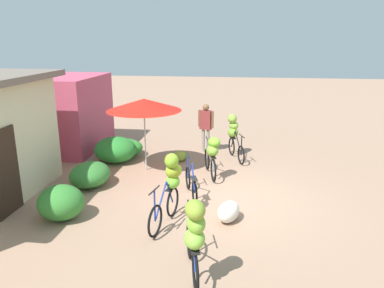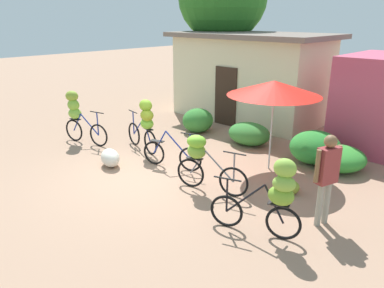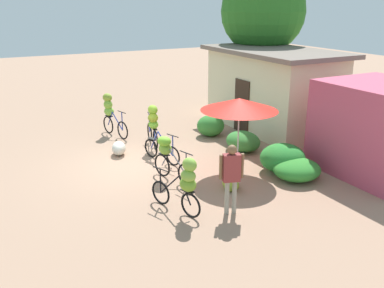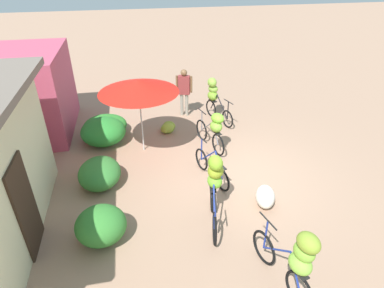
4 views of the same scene
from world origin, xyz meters
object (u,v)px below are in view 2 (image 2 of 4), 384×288
bicycle_rightmost (275,193)px  building_low (250,76)px  market_umbrella (274,88)px  bicycle_center_loaded (172,155)px  banana_pile_on_ground (287,185)px  person_vendor (327,171)px  produce_sack (110,158)px  bicycle_by_shop (202,157)px  bicycle_leftmost (77,113)px  bicycle_near_pile (145,122)px

bicycle_rightmost → building_low: bearing=128.3°
market_umbrella → bicycle_center_loaded: bearing=-137.6°
bicycle_rightmost → banana_pile_on_ground: (-0.72, 1.74, -0.69)m
building_low → person_vendor: building_low is taller
bicycle_center_loaded → produce_sack: 1.57m
bicycle_by_shop → banana_pile_on_ground: bicycle_by_shop is taller
market_umbrella → bicycle_by_shop: market_umbrella is taller
bicycle_by_shop → produce_sack: size_ratio=2.33×
building_low → market_umbrella: bearing=-48.7°
market_umbrella → bicycle_leftmost: size_ratio=1.36×
produce_sack → building_low: bearing=92.6°
market_umbrella → bicycle_by_shop: bearing=-101.3°
building_low → bicycle_by_shop: 6.52m
building_low → produce_sack: building_low is taller
banana_pile_on_ground → bicycle_center_loaded: bearing=-164.5°
banana_pile_on_ground → person_vendor: 1.64m
bicycle_center_loaded → bicycle_by_shop: bearing=-16.7°
building_low → bicycle_leftmost: size_ratio=3.51×
bicycle_rightmost → produce_sack: (-4.72, -0.03, -0.63)m
bicycle_center_loaded → banana_pile_on_ground: 2.90m
bicycle_near_pile → bicycle_rightmost: (4.84, -1.24, -0.04)m
produce_sack → person_vendor: bearing=11.2°
market_umbrella → bicycle_center_loaded: 2.95m
bicycle_leftmost → bicycle_near_pile: 2.30m
bicycle_rightmost → person_vendor: (0.42, 0.99, 0.20)m
bicycle_center_loaded → bicycle_by_shop: 1.50m
building_low → bicycle_rightmost: building_low is taller
building_low → bicycle_by_shop: (2.88, -5.79, -0.79)m
banana_pile_on_ground → bicycle_by_shop: bearing=-139.8°
bicycle_near_pile → produce_sack: bicycle_near_pile is taller
bicycle_leftmost → bicycle_rightmost: bicycle_leftmost is taller
produce_sack → person_vendor: person_vendor is taller
bicycle_rightmost → person_vendor: size_ratio=0.91×
bicycle_leftmost → banana_pile_on_ground: bearing=11.7°
bicycle_center_loaded → bicycle_by_shop: bicycle_by_shop is taller
bicycle_rightmost → produce_sack: bicycle_rightmost is taller
market_umbrella → bicycle_by_shop: 2.44m
market_umbrella → person_vendor: market_umbrella is taller
bicycle_center_loaded → bicycle_by_shop: (1.38, -0.41, 0.41)m
market_umbrella → bicycle_by_shop: (-0.41, -2.05, -1.26)m
bicycle_leftmost → bicycle_rightmost: bearing=-3.6°
market_umbrella → building_low: bearing=131.3°
bicycle_rightmost → bicycle_by_shop: bearing=165.5°
bicycle_leftmost → bicycle_rightmost: size_ratio=1.05×
bicycle_center_loaded → bicycle_rightmost: bearing=-15.4°
bicycle_center_loaded → bicycle_rightmost: (3.51, -0.97, 0.50)m
bicycle_near_pile → person_vendor: bearing=-2.8°
building_low → bicycle_center_loaded: building_low is taller
market_umbrella → produce_sack: 4.38m
bicycle_rightmost → banana_pile_on_ground: bearing=112.6°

